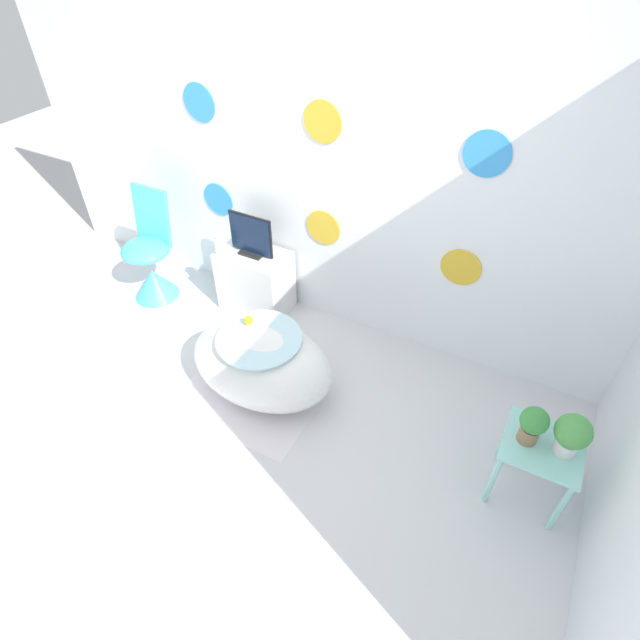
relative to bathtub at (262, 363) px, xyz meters
name	(u,v)px	position (x,y,z in m)	size (l,w,h in m)	color
ground_plane	(197,468)	(-0.02, -0.72, -0.25)	(12.00, 12.00, 0.00)	silver
wall_back_dotted	(326,155)	(-0.02, 0.93, 1.05)	(5.13, 0.05, 2.60)	white
rug	(249,397)	(-0.04, -0.13, -0.24)	(0.91, 0.67, 0.01)	silver
bathtub	(262,363)	(0.00, 0.00, 0.00)	(0.98, 0.67, 0.49)	white
rubber_duck	(248,320)	(-0.12, 0.06, 0.28)	(0.06, 0.07, 0.07)	yellow
chair	(151,266)	(-1.35, 0.46, 0.04)	(0.38, 0.39, 0.91)	#4CC6DB
tv_cabinet	(255,281)	(-0.52, 0.71, 0.01)	(0.54, 0.34, 0.51)	silver
tv	(251,237)	(-0.52, 0.71, 0.41)	(0.36, 0.12, 0.32)	black
vase	(221,246)	(-0.73, 0.61, 0.34)	(0.09, 0.09, 0.16)	white
side_table	(539,454)	(1.72, 0.04, 0.12)	(0.40, 0.37, 0.45)	#99E0D8
potted_plant_left	(533,424)	(1.63, 0.03, 0.33)	(0.14, 0.14, 0.23)	#8C6B4C
potted_plant_right	(572,434)	(1.81, 0.05, 0.34)	(0.18, 0.18, 0.25)	white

